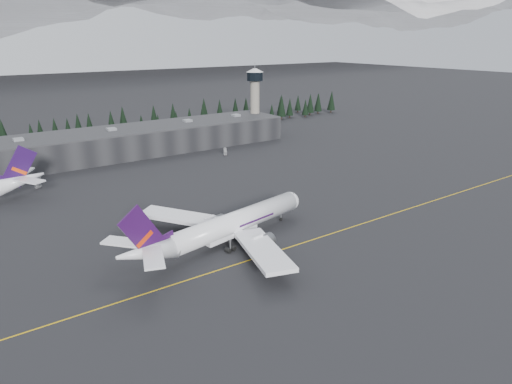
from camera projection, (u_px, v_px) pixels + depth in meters
ground at (297, 241)px, 128.41m from camera, size 1400.00×1400.00×0.00m
taxiline at (301, 243)px, 126.85m from camera, size 400.00×0.40×0.02m
terminal at (133, 141)px, 223.24m from camera, size 160.00×30.00×12.60m
control_tower at (255, 94)px, 260.82m from camera, size 10.00×10.00×37.70m
treeline at (108, 127)px, 251.52m from camera, size 360.00×20.00×15.00m
jet_main at (222, 227)px, 124.21m from camera, size 63.17×57.78×18.74m
gse_vehicle_a at (38, 186)px, 172.88m from camera, size 4.78×5.74×1.46m
gse_vehicle_b at (226, 154)px, 220.85m from camera, size 4.23×3.00×1.34m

